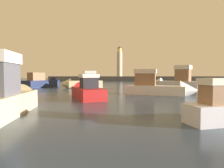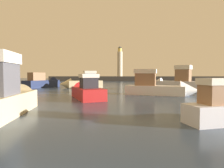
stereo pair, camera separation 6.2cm
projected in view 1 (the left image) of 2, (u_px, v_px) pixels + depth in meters
The scene contains 10 objects.
ground_plane at pixel (124, 86), 39.50m from camera, with size 228.43×228.43×0.00m, color #2D3D51.
breakwater at pixel (131, 79), 77.08m from camera, with size 74.37×4.10×2.07m, color #423F3D.
lighthouse at pixel (120, 62), 77.45m from camera, with size 2.29×2.29×13.04m.
motorboat_0 at pixel (9, 94), 11.44m from camera, with size 4.14×7.88×4.07m.
motorboat_1 at pixel (81, 83), 34.66m from camera, with size 8.30×5.81×3.68m.
motorboat_2 at pixel (162, 87), 22.05m from camera, with size 8.95×3.74×3.74m.
motorboat_4 at pixel (46, 82), 36.91m from camera, with size 5.16×9.65×3.44m.
motorboat_5 at pixel (172, 82), 30.37m from camera, with size 8.63×6.17×4.46m.
motorboat_6 at pixel (85, 90), 19.64m from camera, with size 5.73×7.50×3.04m.
mooring_buoy at pixel (212, 87), 30.50m from camera, with size 0.78×0.78×0.78m, color red.
Camera 1 is at (3.18, -1.32, 2.40)m, focal length 28.54 mm.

